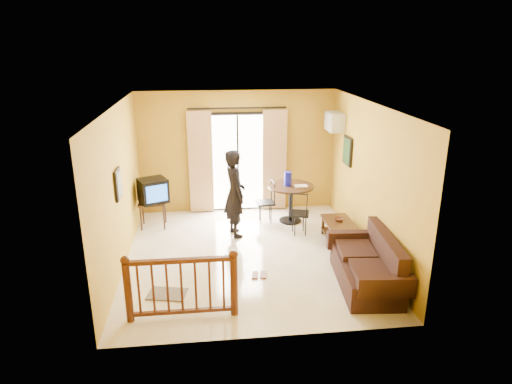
{
  "coord_description": "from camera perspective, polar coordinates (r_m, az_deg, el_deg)",
  "views": [
    {
      "loc": [
        -0.75,
        -7.72,
        3.86
      ],
      "look_at": [
        0.16,
        0.2,
        1.19
      ],
      "focal_mm": 32.0,
      "sensor_mm": 36.0,
      "label": 1
    }
  ],
  "objects": [
    {
      "name": "sandals",
      "position": [
        7.96,
        0.4,
        -10.34
      ],
      "size": [
        0.28,
        0.26,
        0.03
      ],
      "color": "brown",
      "rests_on": "ground"
    },
    {
      "name": "dining_table",
      "position": [
        10.02,
        4.37,
        -0.1
      ],
      "size": [
        1.01,
        1.01,
        0.84
      ],
      "color": "black",
      "rests_on": "ground"
    },
    {
      "name": "television",
      "position": [
        9.88,
        -12.75,
        0.2
      ],
      "size": [
        0.71,
        0.69,
        0.5
      ],
      "rotation": [
        0.0,
        0.0,
        0.42
      ],
      "color": "black",
      "rests_on": "tv_table"
    },
    {
      "name": "ground",
      "position": [
        8.66,
        -0.93,
        -7.92
      ],
      "size": [
        5.0,
        5.0,
        0.0
      ],
      "primitive_type": "plane",
      "color": "beige",
      "rests_on": "ground"
    },
    {
      "name": "tv_table",
      "position": [
        10.0,
        -12.8,
        -1.59
      ],
      "size": [
        0.57,
        0.48,
        0.58
      ],
      "color": "black",
      "rests_on": "ground"
    },
    {
      "name": "doormat",
      "position": [
        7.57,
        -11.05,
        -12.39
      ],
      "size": [
        0.67,
        0.52,
        0.02
      ],
      "primitive_type": "cube",
      "rotation": [
        0.0,
        0.0,
        -0.21
      ],
      "color": "#61574D",
      "rests_on": "ground"
    },
    {
      "name": "room_shell",
      "position": [
        8.05,
        -1.0,
        3.0
      ],
      "size": [
        5.0,
        5.0,
        5.0
      ],
      "color": "white",
      "rests_on": "ground"
    },
    {
      "name": "sofa",
      "position": [
        7.77,
        13.98,
        -9.08
      ],
      "size": [
        1.0,
        1.9,
        0.87
      ],
      "rotation": [
        0.0,
        0.0,
        -0.09
      ],
      "color": "black",
      "rests_on": "ground"
    },
    {
      "name": "air_conditioner",
      "position": [
        10.22,
        9.76,
        8.65
      ],
      "size": [
        0.31,
        0.6,
        0.4
      ],
      "color": "silver",
      "rests_on": "room_shell"
    },
    {
      "name": "water_jug",
      "position": [
        9.91,
        3.99,
        1.66
      ],
      "size": [
        0.16,
        0.16,
        0.31
      ],
      "primitive_type": "cylinder",
      "color": "#1317B9",
      "rests_on": "dining_table"
    },
    {
      "name": "dining_chairs",
      "position": [
        9.9,
        3.2,
        -4.44
      ],
      "size": [
        1.07,
        1.2,
        0.95
      ],
      "color": "black",
      "rests_on": "ground"
    },
    {
      "name": "coffee_table",
      "position": [
        9.22,
        10.37,
        -4.55
      ],
      "size": [
        0.54,
        0.98,
        0.43
      ],
      "color": "black",
      "rests_on": "ground"
    },
    {
      "name": "stair_balustrade",
      "position": [
        6.7,
        -9.32,
        -11.19
      ],
      "size": [
        1.63,
        0.13,
        1.04
      ],
      "color": "#471E0F",
      "rests_on": "ground"
    },
    {
      "name": "picture_left",
      "position": [
        8.0,
        -16.85,
        0.95
      ],
      "size": [
        0.05,
        0.42,
        0.52
      ],
      "color": "black",
      "rests_on": "room_shell"
    },
    {
      "name": "standing_person",
      "position": [
        9.22,
        -2.67,
        -0.19
      ],
      "size": [
        0.58,
        0.74,
        1.8
      ],
      "primitive_type": "imported",
      "rotation": [
        0.0,
        0.0,
        1.81
      ],
      "color": "black",
      "rests_on": "ground"
    },
    {
      "name": "serving_tray",
      "position": [
        9.91,
        5.62,
        0.74
      ],
      "size": [
        0.28,
        0.18,
        0.02
      ],
      "primitive_type": "cube",
      "rotation": [
        0.0,
        0.0,
        0.01
      ],
      "color": "#F1DFCD",
      "rests_on": "dining_table"
    },
    {
      "name": "balcony_door",
      "position": [
        10.53,
        -2.29,
        3.81
      ],
      "size": [
        2.25,
        0.14,
        2.46
      ],
      "color": "black",
      "rests_on": "ground"
    },
    {
      "name": "botanical_print",
      "position": [
        9.75,
        11.36,
        5.07
      ],
      "size": [
        0.05,
        0.5,
        0.6
      ],
      "color": "black",
      "rests_on": "room_shell"
    },
    {
      "name": "bowl",
      "position": [
        9.22,
        10.3,
        -3.4
      ],
      "size": [
        0.21,
        0.21,
        0.06
      ],
      "primitive_type": "imported",
      "rotation": [
        0.0,
        0.0,
        -0.13
      ],
      "color": "brown",
      "rests_on": "coffee_table"
    }
  ]
}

